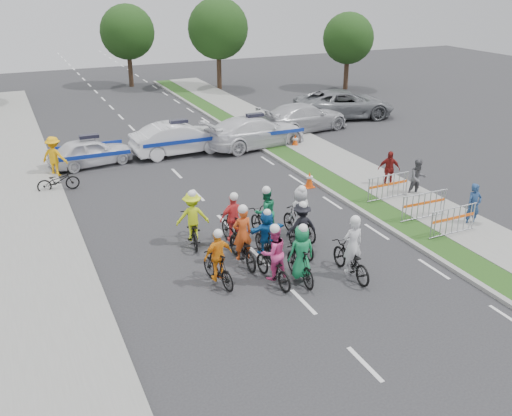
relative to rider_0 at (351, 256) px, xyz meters
name	(u,v)px	position (x,y,z in m)	size (l,w,h in m)	color
ground	(303,302)	(-1.99, -0.71, -0.67)	(90.00, 90.00, 0.00)	#28282B
curb_right	(357,208)	(3.11, 4.29, -0.61)	(0.20, 60.00, 0.12)	gray
grass_strip	(372,206)	(3.81, 4.29, -0.61)	(1.20, 60.00, 0.11)	#284C18
sidewalk_right	(409,198)	(5.61, 4.29, -0.60)	(2.40, 60.00, 0.13)	gray
sidewalk_left	(41,268)	(-8.49, 4.29, -0.60)	(3.00, 60.00, 0.13)	gray
rider_0	(351,256)	(0.00, 0.00, 0.00)	(0.74, 2.01, 2.03)	black
rider_1	(301,259)	(-1.52, 0.36, 0.07)	(0.82, 1.82, 1.89)	black
rider_2	(273,261)	(-2.30, 0.61, 0.05)	(0.86, 1.95, 1.93)	black
rider_3	(218,263)	(-3.80, 1.19, 0.03)	(0.96, 1.78, 1.81)	black
rider_4	(301,233)	(-0.63, 1.98, 0.05)	(1.05, 1.84, 1.85)	black
rider_5	(266,237)	(-1.80, 2.15, 0.06)	(1.37, 1.64, 1.72)	black
rider_6	(242,244)	(-2.65, 2.11, 0.00)	(0.71, 1.99, 2.03)	black
rider_7	(300,218)	(-0.12, 3.01, 0.09)	(0.89, 1.92, 1.96)	black
rider_8	(265,219)	(-1.23, 3.43, 0.06)	(0.87, 1.98, 1.96)	black
rider_9	(233,225)	(-2.41, 3.40, 0.07)	(0.99, 1.86, 1.93)	black
rider_10	(193,223)	(-3.61, 4.06, 0.09)	(1.19, 2.03, 1.97)	black
police_car_0	(91,152)	(-5.30, 14.13, 0.00)	(1.57, 3.90, 1.33)	silver
police_car_1	(179,138)	(-0.92, 14.18, 0.13)	(1.68, 4.82, 1.59)	silver
police_car_2	(255,132)	(3.05, 13.78, 0.14)	(2.25, 5.54, 1.61)	silver
civilian_sedan	(304,117)	(6.93, 15.53, 0.13)	(2.22, 5.47, 1.59)	silver
civilian_suv	(344,104)	(10.78, 17.34, 0.19)	(2.85, 6.19, 1.72)	gray
spectator_0	(474,205)	(6.01, 1.31, 0.14)	(0.59, 0.39, 1.62)	navy
spectator_1	(418,178)	(6.13, 4.50, 0.12)	(0.76, 0.60, 1.57)	#515156
spectator_2	(389,169)	(5.72, 5.89, 0.13)	(0.93, 0.39, 1.59)	maroon
marshal_hiviz	(54,156)	(-7.01, 13.24, 0.24)	(1.17, 0.67, 1.82)	#FFB20D
barrier_0	(453,222)	(4.71, 0.88, -0.11)	(2.00, 0.50, 1.12)	#A5A8AD
barrier_1	(424,207)	(4.71, 2.39, -0.11)	(2.00, 0.50, 1.12)	#A5A8AD
barrier_2	(388,188)	(4.71, 4.55, -0.11)	(2.00, 0.50, 1.12)	#A5A8AD
cone_0	(309,180)	(2.66, 7.24, -0.33)	(0.40, 0.40, 0.70)	#F24C0C
cone_1	(295,141)	(4.92, 12.79, -0.33)	(0.40, 0.40, 0.70)	#F24C0C
parked_bike	(58,181)	(-7.14, 11.17, -0.22)	(0.60, 1.72, 0.91)	black
tree_1	(218,29)	(7.01, 29.29, 3.87)	(4.55, 4.55, 6.82)	#382619
tree_2	(348,38)	(16.01, 25.29, 3.17)	(3.85, 3.85, 5.77)	#382619
tree_4	(127,32)	(1.01, 33.29, 3.52)	(4.20, 4.20, 6.30)	#382619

